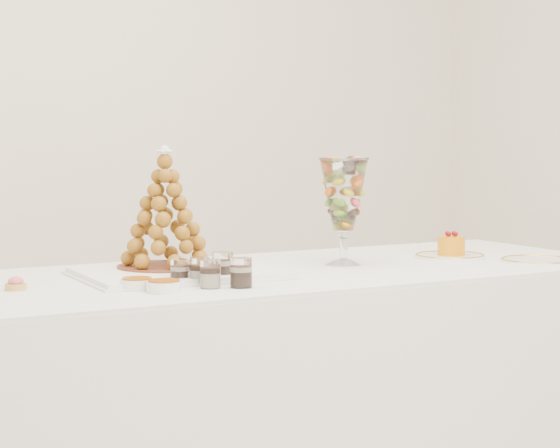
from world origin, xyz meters
TOP-DOWN VIEW (x-y plane):
  - buffet_table at (0.14, 0.37)m, footprint 2.16×0.98m
  - lace_tray at (-0.20, 0.41)m, footprint 0.59×0.47m
  - macaron_vase at (0.34, 0.38)m, footprint 0.15×0.15m
  - cake_plate at (0.73, 0.32)m, footprint 0.23×0.23m
  - spare_plate at (0.88, 0.09)m, footprint 0.23×0.23m
  - pink_tart at (-0.68, 0.41)m, footprint 0.06×0.06m
  - verrine_a at (-0.27, 0.28)m, footprint 0.06×0.06m
  - verrine_b at (-0.24, 0.23)m, footprint 0.07×0.07m
  - verrine_c at (-0.14, 0.27)m, footprint 0.07×0.07m
  - verrine_d at (-0.24, 0.16)m, footprint 0.06×0.06m
  - verrine_e at (-0.17, 0.13)m, footprint 0.07×0.07m
  - ramekin_back at (-0.41, 0.25)m, footprint 0.09×0.09m
  - ramekin_front at (-0.38, 0.16)m, footprint 0.09×0.09m
  - croquembouche at (-0.21, 0.49)m, footprint 0.28×0.28m
  - mousse_cake at (0.73, 0.31)m, footprint 0.09×0.09m

SIDE VIEW (x-z plane):
  - buffet_table at x=0.14m, z-range 0.00..0.80m
  - spare_plate at x=0.88m, z-range 0.80..0.81m
  - cake_plate at x=0.73m, z-range 0.80..0.81m
  - lace_tray at x=-0.20m, z-range 0.80..0.82m
  - ramekin_back at x=-0.41m, z-range 0.80..0.83m
  - ramekin_front at x=-0.38m, z-range 0.80..0.83m
  - pink_tart at x=-0.68m, z-range 0.80..0.83m
  - verrine_a at x=-0.27m, z-range 0.80..0.87m
  - verrine_b at x=-0.24m, z-range 0.80..0.87m
  - verrine_d at x=-0.24m, z-range 0.80..0.87m
  - verrine_c at x=-0.14m, z-range 0.80..0.88m
  - verrine_e at x=-0.17m, z-range 0.80..0.88m
  - mousse_cake at x=0.73m, z-range 0.80..0.88m
  - croquembouche at x=-0.21m, z-range 0.81..1.16m
  - macaron_vase at x=0.34m, z-range 0.85..1.17m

